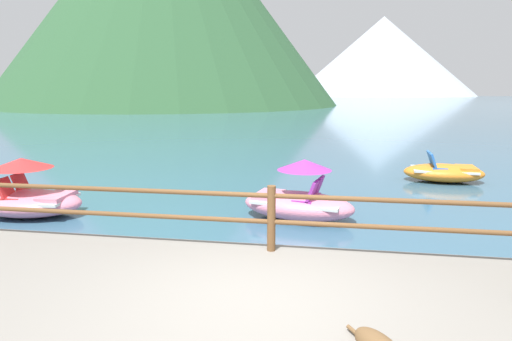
# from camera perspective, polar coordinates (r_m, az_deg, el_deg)

# --- Properties ---
(ground_plane) EXTENTS (200.00, 200.00, 0.00)m
(ground_plane) POSITION_cam_1_polar(r_m,az_deg,el_deg) (44.52, 8.38, 7.10)
(ground_plane) COLOR #38607A
(dock_railing) EXTENTS (23.92, 0.12, 0.95)m
(dock_railing) POSITION_cam_1_polar(r_m,az_deg,el_deg) (6.27, 1.99, -5.23)
(dock_railing) COLOR brown
(dock_railing) RESTS_ON promenade_dock
(pedal_boat_0) EXTENTS (2.30, 1.48, 1.25)m
(pedal_boat_0) POSITION_cam_1_polar(r_m,az_deg,el_deg) (10.58, -27.15, -2.96)
(pedal_boat_0) COLOR pink
(pedal_boat_0) RESTS_ON ground
(pedal_boat_2) EXTENTS (2.53, 1.63, 1.26)m
(pedal_boat_2) POSITION_cam_1_polar(r_m,az_deg,el_deg) (9.23, 5.50, -3.72)
(pedal_boat_2) COLOR pink
(pedal_boat_2) RESTS_ON ground
(pedal_boat_3) EXTENTS (2.29, 1.35, 0.85)m
(pedal_boat_3) POSITION_cam_1_polar(r_m,az_deg,el_deg) (13.94, 23.04, -0.21)
(pedal_boat_3) COLOR orange
(pedal_boat_3) RESTS_ON ground
(distant_peak) EXTENTS (56.30, 56.30, 24.23)m
(distant_peak) POSITION_cam_1_polar(r_m,az_deg,el_deg) (149.16, 15.95, 13.92)
(distant_peak) COLOR #A8B2C1
(distant_peak) RESTS_ON ground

